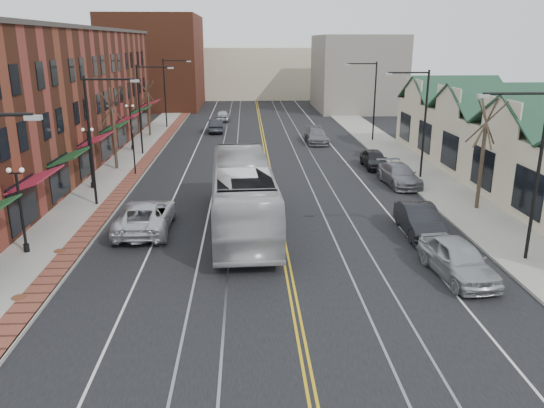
{
  "coord_description": "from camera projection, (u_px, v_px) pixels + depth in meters",
  "views": [
    {
      "loc": [
        -1.84,
        -16.97,
        10.15
      ],
      "look_at": [
        -0.55,
        9.42,
        2.0
      ],
      "focal_mm": 35.0,
      "sensor_mm": 36.0,
      "label": 1
    }
  ],
  "objects": [
    {
      "name": "backdrop_right",
      "position": [
        356.0,
        73.0,
        80.4
      ],
      "size": [
        12.0,
        16.0,
        11.0
      ],
      "primitive_type": "cube",
      "color": "slate",
      "rests_on": "ground"
    },
    {
      "name": "manhole_mid",
      "position": [
        19.0,
        297.0,
        21.57
      ],
      "size": [
        0.6,
        0.6,
        0.02
      ],
      "primitive_type": "cylinder",
      "color": "#592D19",
      "rests_on": "sidewalk_left"
    },
    {
      "name": "streetlight_r_2",
      "position": [
        371.0,
        93.0,
        54.58
      ],
      "size": [
        3.33,
        0.25,
        8.0
      ],
      "color": "black",
      "rests_on": "sidewalk_right"
    },
    {
      "name": "manhole_far",
      "position": [
        60.0,
        251.0,
        26.34
      ],
      "size": [
        0.6,
        0.6,
        0.02
      ],
      "primitive_type": "cylinder",
      "color": "#592D19",
      "rests_on": "sidewalk_left"
    },
    {
      "name": "parked_car_d",
      "position": [
        374.0,
        159.0,
        44.08
      ],
      "size": [
        1.79,
        4.42,
        1.5
      ],
      "primitive_type": "imported",
      "rotation": [
        0.0,
        0.0,
        0.0
      ],
      "color": "black",
      "rests_on": "ground"
    },
    {
      "name": "streetlight_l_1",
      "position": [
        96.0,
        128.0,
        32.55
      ],
      "size": [
        3.33,
        0.25,
        8.0
      ],
      "color": "black",
      "rests_on": "sidewalk_left"
    },
    {
      "name": "tree_left_near",
      "position": [
        113.0,
        127.0,
        42.47
      ],
      "size": [
        1.78,
        1.37,
        6.48
      ],
      "color": "#382B21",
      "rests_on": "sidewalk_left"
    },
    {
      "name": "building_right",
      "position": [
        519.0,
        154.0,
        38.53
      ],
      "size": [
        8.0,
        36.0,
        4.6
      ],
      "primitive_type": "cube",
      "color": "beige",
      "rests_on": "ground"
    },
    {
      "name": "distant_car_left",
      "position": [
        216.0,
        126.0,
        61.28
      ],
      "size": [
        1.89,
        4.73,
        1.53
      ],
      "primitive_type": "imported",
      "rotation": [
        0.0,
        0.0,
        3.2
      ],
      "color": "#222428",
      "rests_on": "ground"
    },
    {
      "name": "transit_bus",
      "position": [
        243.0,
        194.0,
        29.71
      ],
      "size": [
        3.86,
        13.99,
        3.86
      ],
      "primitive_type": "imported",
      "rotation": [
        0.0,
        0.0,
        3.19
      ],
      "color": "silver",
      "rests_on": "ground"
    },
    {
      "name": "streetlight_r_1",
      "position": [
        420.0,
        113.0,
        39.31
      ],
      "size": [
        3.33,
        0.25,
        8.0
      ],
      "color": "black",
      "rests_on": "sidewalk_right"
    },
    {
      "name": "distant_car_right",
      "position": [
        317.0,
        136.0,
        54.79
      ],
      "size": [
        2.17,
        5.31,
        1.54
      ],
      "primitive_type": "imported",
      "rotation": [
        0.0,
        0.0,
        0.0
      ],
      "color": "slate",
      "rests_on": "ground"
    },
    {
      "name": "backdrop_mid",
      "position": [
        255.0,
        73.0,
        99.08
      ],
      "size": [
        22.0,
        14.0,
        9.0
      ],
      "primitive_type": "cube",
      "color": "beige",
      "rests_on": "ground"
    },
    {
      "name": "distant_car_far",
      "position": [
        223.0,
        115.0,
        70.03
      ],
      "size": [
        1.7,
        4.21,
        1.43
      ],
      "primitive_type": "imported",
      "rotation": [
        0.0,
        0.0,
        3.14
      ],
      "color": "#AFB2B7",
      "rests_on": "ground"
    },
    {
      "name": "parked_car_a",
      "position": [
        458.0,
        259.0,
        23.58
      ],
      "size": [
        2.55,
        5.19,
        1.7
      ],
      "primitive_type": "imported",
      "rotation": [
        0.0,
        0.0,
        0.11
      ],
      "color": "#A1A4A7",
      "rests_on": "ground"
    },
    {
      "name": "backdrop_left",
      "position": [
        155.0,
        62.0,
        83.28
      ],
      "size": [
        14.0,
        18.0,
        14.0
      ],
      "primitive_type": "cube",
      "color": "brown",
      "rests_on": "ground"
    },
    {
      "name": "streetlight_l_2",
      "position": [
        144.0,
        100.0,
        47.82
      ],
      "size": [
        3.33,
        0.25,
        8.0
      ],
      "color": "black",
      "rests_on": "sidewalk_left"
    },
    {
      "name": "streetlight_l_3",
      "position": [
        168.0,
        86.0,
        63.1
      ],
      "size": [
        3.33,
        0.25,
        8.0
      ],
      "color": "black",
      "rests_on": "sidewalk_left"
    },
    {
      "name": "traffic_signal",
      "position": [
        133.0,
        146.0,
        41.0
      ],
      "size": [
        0.18,
        0.15,
        3.8
      ],
      "color": "black",
      "rests_on": "sidewalk_left"
    },
    {
      "name": "building_left",
      "position": [
        32.0,
        101.0,
        42.54
      ],
      "size": [
        10.0,
        50.0,
        11.0
      ],
      "primitive_type": "cube",
      "color": "brown",
      "rests_on": "ground"
    },
    {
      "name": "lamppost_l_1",
      "position": [
        21.0,
        212.0,
        25.67
      ],
      "size": [
        0.84,
        0.28,
        4.27
      ],
      "color": "black",
      "rests_on": "sidewalk_left"
    },
    {
      "name": "tree_right_mid",
      "position": [
        483.0,
        151.0,
        32.12
      ],
      "size": [
        1.9,
        1.46,
        6.93
      ],
      "color": "#382B21",
      "rests_on": "sidewalk_right"
    },
    {
      "name": "sidewalk_left",
      "position": [
        105.0,
        188.0,
        37.78
      ],
      "size": [
        4.0,
        120.0,
        0.15
      ],
      "primitive_type": "cube",
      "color": "gray",
      "rests_on": "ground"
    },
    {
      "name": "lamppost_l_2",
      "position": [
        90.0,
        159.0,
        37.12
      ],
      "size": [
        0.84,
        0.28,
        4.27
      ],
      "color": "black",
      "rests_on": "sidewalk_left"
    },
    {
      "name": "streetlight_r_0",
      "position": [
        531.0,
        159.0,
        24.04
      ],
      "size": [
        3.33,
        0.25,
        8.0
      ],
      "color": "black",
      "rests_on": "sidewalk_right"
    },
    {
      "name": "ground",
      "position": [
        300.0,
        332.0,
        19.28
      ],
      "size": [
        160.0,
        160.0,
        0.0
      ],
      "primitive_type": "plane",
      "color": "black",
      "rests_on": "ground"
    },
    {
      "name": "tree_left_far",
      "position": [
        148.0,
        107.0,
        57.82
      ],
      "size": [
        1.66,
        1.28,
        6.02
      ],
      "color": "#382B21",
      "rests_on": "sidewalk_left"
    },
    {
      "name": "lamppost_l_3",
      "position": [
        131.0,
        128.0,
        50.48
      ],
      "size": [
        0.84,
        0.28,
        4.27
      ],
      "color": "black",
      "rests_on": "sidewalk_left"
    },
    {
      "name": "sidewalk_right",
      "position": [
        435.0,
        184.0,
        38.9
      ],
      "size": [
        4.0,
        120.0,
        0.15
      ],
      "primitive_type": "cube",
      "color": "gray",
      "rests_on": "ground"
    },
    {
      "name": "parked_suv",
      "position": [
        146.0,
        216.0,
        29.4
      ],
      "size": [
        2.93,
        6.23,
        1.72
      ],
      "primitive_type": "imported",
      "rotation": [
        0.0,
        0.0,
        3.15
      ],
      "color": "silver",
      "rests_on": "ground"
    },
    {
      "name": "parked_car_c",
      "position": [
        399.0,
        175.0,
        38.77
      ],
      "size": [
        2.57,
        5.42,
        1.53
      ],
      "primitive_type": "imported",
      "rotation": [
        0.0,
        0.0,
        0.08
      ],
      "color": "slate",
      "rests_on": "ground"
    },
    {
      "name": "parked_car_b",
      "position": [
        419.0,
        220.0,
        28.81
      ],
      "size": [
        1.9,
        4.99,
        1.62
      ],
      "primitive_type": "imported",
      "rotation": [
        0.0,
        0.0,
        -0.04
      ],
      "color": "black",
      "rests_on": "ground"
    }
  ]
}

